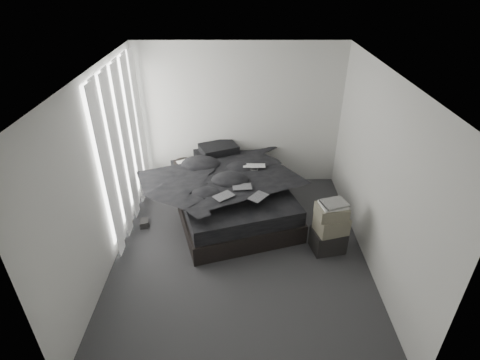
{
  "coord_description": "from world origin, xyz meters",
  "views": [
    {
      "loc": [
        -0.01,
        -4.22,
        3.72
      ],
      "look_at": [
        0.0,
        0.8,
        0.75
      ],
      "focal_mm": 28.0,
      "sensor_mm": 36.0,
      "label": 1
    }
  ],
  "objects_px": {
    "bed": "(231,204)",
    "box_lower": "(328,240)",
    "side_stand": "(185,178)",
    "laptop": "(254,163)"
  },
  "relations": [
    {
      "from": "laptop",
      "to": "side_stand",
      "type": "height_order",
      "value": "laptop"
    },
    {
      "from": "box_lower",
      "to": "laptop",
      "type": "bearing_deg",
      "value": 132.71
    },
    {
      "from": "side_stand",
      "to": "bed",
      "type": "bearing_deg",
      "value": -34.48
    },
    {
      "from": "laptop",
      "to": "box_lower",
      "type": "distance_m",
      "value": 1.69
    },
    {
      "from": "bed",
      "to": "side_stand",
      "type": "bearing_deg",
      "value": 128.54
    },
    {
      "from": "side_stand",
      "to": "box_lower",
      "type": "distance_m",
      "value": 2.76
    },
    {
      "from": "box_lower",
      "to": "side_stand",
      "type": "bearing_deg",
      "value": 145.92
    },
    {
      "from": "bed",
      "to": "laptop",
      "type": "distance_m",
      "value": 0.8
    },
    {
      "from": "side_stand",
      "to": "box_lower",
      "type": "relative_size",
      "value": 1.41
    },
    {
      "from": "bed",
      "to": "box_lower",
      "type": "relative_size",
      "value": 5.01
    }
  ]
}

